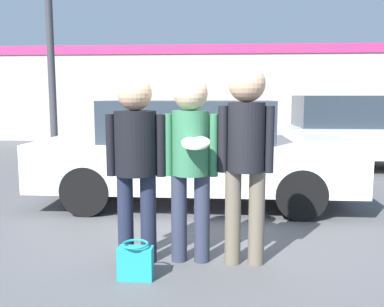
# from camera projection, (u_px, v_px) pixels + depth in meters

# --- Properties ---
(ground_plane) EXTENTS (56.00, 56.00, 0.00)m
(ground_plane) POSITION_uv_depth(u_px,v_px,m) (203.00, 249.00, 4.43)
(ground_plane) COLOR #4C4C4F
(storefront_building) EXTENTS (24.00, 0.22, 3.25)m
(storefront_building) POSITION_uv_depth(u_px,v_px,m) (218.00, 93.00, 14.39)
(storefront_building) COLOR #B2A89E
(storefront_building) RESTS_ON ground
(person_left) EXTENTS (0.56, 0.39, 1.75)m
(person_left) POSITION_uv_depth(u_px,v_px,m) (136.00, 151.00, 3.97)
(person_left) COLOR #1E2338
(person_left) RESTS_ON ground
(person_middle_with_frisbee) EXTENTS (0.51, 0.54, 1.75)m
(person_middle_with_frisbee) POSITION_uv_depth(u_px,v_px,m) (191.00, 152.00, 3.97)
(person_middle_with_frisbee) COLOR #2D3347
(person_middle_with_frisbee) RESTS_ON ground
(person_right) EXTENTS (0.51, 0.34, 1.85)m
(person_right) POSITION_uv_depth(u_px,v_px,m) (246.00, 146.00, 3.90)
(person_right) COLOR #665B4C
(person_right) RESTS_ON ground
(parked_car_near) EXTENTS (4.50, 1.77, 1.51)m
(parked_car_near) POSITION_uv_depth(u_px,v_px,m) (194.00, 152.00, 6.25)
(parked_car_near) COLOR silver
(parked_car_near) RESTS_ON ground
(parked_car_far) EXTENTS (4.50, 1.84, 1.57)m
(parked_car_far) POSITION_uv_depth(u_px,v_px,m) (354.00, 132.00, 9.24)
(parked_car_far) COLOR #B7BABF
(parked_car_far) RESTS_ON ground
(shrub) EXTENTS (1.45, 1.45, 1.45)m
(shrub) POSITION_uv_depth(u_px,v_px,m) (335.00, 123.00, 13.35)
(shrub) COLOR #2D6B33
(shrub) RESTS_ON ground
(handbag) EXTENTS (0.30, 0.23, 0.32)m
(handbag) POSITION_uv_depth(u_px,v_px,m) (136.00, 262.00, 3.68)
(handbag) COLOR teal
(handbag) RESTS_ON ground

